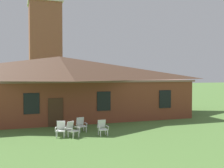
{
  "coord_description": "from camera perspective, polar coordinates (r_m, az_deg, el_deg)",
  "views": [
    {
      "loc": [
        -3.56,
        -5.45,
        3.84
      ],
      "look_at": [
        1.36,
        8.91,
        3.3
      ],
      "focal_mm": 43.85,
      "sensor_mm": 36.0,
      "label": 1
    }
  ],
  "objects": [
    {
      "name": "brick_building",
      "position": [
        25.51,
        -10.89,
        -0.37
      ],
      "size": [
        22.43,
        10.4,
        5.48
      ],
      "color": "brown",
      "rests_on": "ground"
    },
    {
      "name": "lawn_chair_left_end",
      "position": [
        18.57,
        -6.47,
        -8.35
      ],
      "size": [
        0.7,
        0.74,
        0.96
      ],
      "color": "white",
      "rests_on": "ground"
    },
    {
      "name": "lawn_chair_by_porch",
      "position": [
        17.32,
        -10.64,
        -9.13
      ],
      "size": [
        0.74,
        0.79,
        0.96
      ],
      "color": "white",
      "rests_on": "ground"
    },
    {
      "name": "dome_tower",
      "position": [
        45.26,
        -13.8,
        9.38
      ],
      "size": [
        5.18,
        5.18,
        21.02
      ],
      "color": "#93563D",
      "rests_on": "ground"
    },
    {
      "name": "lawn_chair_middle",
      "position": [
        17.45,
        -2.02,
        -9.01
      ],
      "size": [
        0.64,
        0.67,
        0.96
      ],
      "color": "white",
      "rests_on": "ground"
    },
    {
      "name": "lawn_chair_near_door",
      "position": [
        17.11,
        -8.33,
        -9.26
      ],
      "size": [
        0.84,
        0.87,
        0.96
      ],
      "color": "silver",
      "rests_on": "ground"
    }
  ]
}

